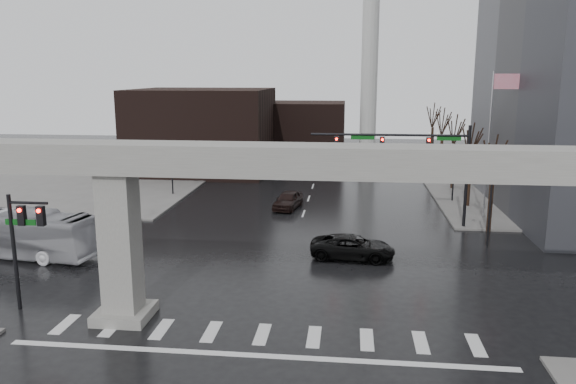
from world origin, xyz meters
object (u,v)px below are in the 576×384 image
Objects in this scene: signal_mast_arm at (417,153)px; far_car at (288,200)px; city_bus at (16,233)px; pickup_truck at (353,247)px.

signal_mast_arm is 2.64× the size of far_car.
city_bus is at bearing -158.98° from signal_mast_arm.
city_bus is at bearing -125.68° from far_car.
pickup_truck is 0.49× the size of city_bus.
signal_mast_arm reaches higher than far_car.
pickup_truck is 22.07m from city_bus.
pickup_truck is 14.38m from far_car.
city_bus is (-21.97, -1.95, 0.81)m from pickup_truck.
city_bus is 22.25m from far_car.
signal_mast_arm is 29.02m from city_bus.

